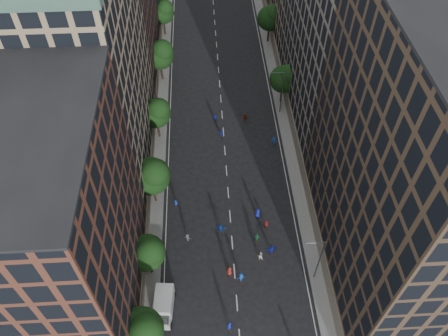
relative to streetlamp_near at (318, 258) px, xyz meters
name	(u,v)px	position (x,y,z in m)	size (l,w,h in m)	color
ground	(224,134)	(-10.37, 28.00, -5.17)	(240.00, 240.00, 0.00)	black
sidewalk_left	(157,108)	(-22.37, 35.50, -5.09)	(4.00, 105.00, 0.15)	slate
sidewalk_right	(285,103)	(1.63, 35.50, -5.09)	(4.00, 105.00, 0.15)	slate
bldg_left_a	(58,234)	(-29.37, -1.00, 9.83)	(14.00, 22.00, 30.00)	#572E21
bldg_left_b	(87,77)	(-29.37, 23.00, 11.83)	(14.00, 26.00, 34.00)	#927D5F
bldg_left_c	(111,10)	(-29.37, 46.00, 8.83)	(14.00, 20.00, 28.00)	#572E21
bldg_right_a	(411,171)	(8.63, 3.00, 12.83)	(14.00, 30.00, 36.00)	#453325
bldg_right_b	(345,35)	(8.63, 32.00, 11.33)	(14.00, 28.00, 33.00)	#6E665B
tree_left_0	(142,330)	(-21.38, -8.15, 0.79)	(5.20, 5.20, 8.83)	black
tree_left_1	(148,252)	(-21.39, 1.86, 0.38)	(4.80, 4.80, 8.21)	black
tree_left_2	(152,175)	(-21.36, 13.83, 1.19)	(5.60, 5.60, 9.45)	black
tree_left_3	(157,112)	(-21.38, 27.85, 0.65)	(5.00, 5.00, 8.58)	black
tree_left_4	(160,54)	(-21.37, 43.84, 0.93)	(5.40, 5.40, 9.08)	black
tree_left_5	(164,11)	(-21.39, 59.86, 0.51)	(4.80, 4.80, 8.33)	black
tree_right_a	(285,78)	(1.02, 35.85, 0.46)	(5.00, 5.00, 8.39)	black
tree_right_b	(271,17)	(1.02, 55.85, 0.79)	(5.20, 5.20, 8.83)	black
streetlamp_near	(318,258)	(0.00, 0.00, 0.00)	(2.64, 0.22, 9.06)	#595B60
streetlamp_far	(281,90)	(0.00, 33.00, 0.00)	(2.64, 0.22, 9.06)	#595B60
cargo_van	(164,306)	(-19.66, -3.50, -3.74)	(2.82, 5.29, 2.72)	silver
skater_0	(170,310)	(-18.87, -3.81, -4.39)	(0.76, 0.49, 1.55)	#1520AD
skater_1	(229,326)	(-11.56, -6.36, -4.20)	(0.70, 0.46, 1.93)	#1524AB
skater_3	(241,278)	(-9.60, 0.06, -4.30)	(1.12, 0.64, 1.73)	#1647B5
skater_4	(170,307)	(-18.87, -3.40, -4.36)	(0.95, 0.39, 1.61)	#1532AF
skater_5	(272,250)	(-5.04, 3.98, -4.29)	(1.62, 0.52, 1.75)	#151FAC
skater_6	(230,271)	(-11.04, 1.12, -4.34)	(0.81, 0.52, 1.65)	#AA251C
skater_7	(266,224)	(-5.24, 8.36, -4.40)	(0.56, 0.37, 1.53)	maroon
skater_8	(260,256)	(-6.71, 3.15, -4.33)	(0.81, 0.63, 1.67)	white
skater_9	(188,238)	(-16.67, 6.63, -4.39)	(1.01, 0.58, 1.56)	#49494E
skater_10	(257,238)	(-6.88, 5.99, -4.26)	(1.06, 0.44, 1.81)	#216F3D
skater_11	(221,229)	(-11.90, 7.85, -4.27)	(1.66, 0.53, 1.79)	#153EAC
skater_12	(258,213)	(-6.29, 10.21, -4.27)	(0.88, 0.57, 1.79)	#1624B9
skater_13	(176,203)	(-18.43, 12.80, -4.42)	(0.54, 0.36, 1.49)	#1538AF
skater_14	(221,133)	(-10.86, 27.44, -4.41)	(0.74, 0.58, 1.52)	#122095
skater_15	(274,141)	(-1.99, 24.88, -4.35)	(1.06, 0.61, 1.64)	#1438A5
skater_16	(215,118)	(-11.74, 31.24, -4.34)	(0.97, 0.40, 1.65)	#121F98
skater_17	(245,117)	(-6.34, 31.25, -4.39)	(1.44, 0.46, 1.55)	maroon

